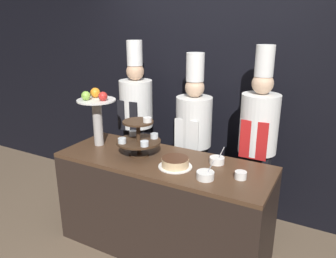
# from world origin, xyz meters

# --- Properties ---
(wall_back) EXTENTS (10.00, 0.06, 2.80)m
(wall_back) POSITION_xyz_m (0.00, 1.34, 1.40)
(wall_back) COLOR black
(wall_back) RESTS_ON ground_plane
(buffet_counter) EXTENTS (1.86, 0.68, 0.88)m
(buffet_counter) POSITION_xyz_m (0.00, 0.34, 0.44)
(buffet_counter) COLOR black
(buffet_counter) RESTS_ON ground_plane
(tiered_stand) EXTENTS (0.39, 0.39, 0.36)m
(tiered_stand) POSITION_xyz_m (-0.23, 0.34, 1.04)
(tiered_stand) COLOR #3D2819
(tiered_stand) RESTS_ON buffet_counter
(fruit_pedestal) EXTENTS (0.36, 0.36, 0.54)m
(fruit_pedestal) POSITION_xyz_m (-0.72, 0.37, 1.22)
(fruit_pedestal) COLOR #B2ADA8
(fruit_pedestal) RESTS_ON buffet_counter
(cake_round) EXTENTS (0.28, 0.28, 0.08)m
(cake_round) POSITION_xyz_m (0.16, 0.26, 0.92)
(cake_round) COLOR white
(cake_round) RESTS_ON buffet_counter
(cup_white) EXTENTS (0.09, 0.09, 0.06)m
(cup_white) POSITION_xyz_m (0.69, 0.32, 0.91)
(cup_white) COLOR white
(cup_white) RESTS_ON buffet_counter
(serving_bowl_near) EXTENTS (0.13, 0.13, 0.16)m
(serving_bowl_near) POSITION_xyz_m (0.46, 0.18, 0.91)
(serving_bowl_near) COLOR white
(serving_bowl_near) RESTS_ON buffet_counter
(serving_bowl_far) EXTENTS (0.12, 0.12, 0.16)m
(serving_bowl_far) POSITION_xyz_m (0.43, 0.49, 0.91)
(serving_bowl_far) COLOR white
(serving_bowl_far) RESTS_ON buffet_counter
(chef_left) EXTENTS (0.36, 0.36, 1.83)m
(chef_left) POSITION_xyz_m (-0.69, 0.98, 0.99)
(chef_left) COLOR black
(chef_left) RESTS_ON ground_plane
(chef_center_left) EXTENTS (0.36, 0.36, 1.73)m
(chef_center_left) POSITION_xyz_m (0.00, 0.98, 0.93)
(chef_center_left) COLOR black
(chef_center_left) RESTS_ON ground_plane
(chef_center_right) EXTENTS (0.35, 0.35, 1.82)m
(chef_center_right) POSITION_xyz_m (0.65, 0.98, 0.98)
(chef_center_right) COLOR black
(chef_center_right) RESTS_ON ground_plane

